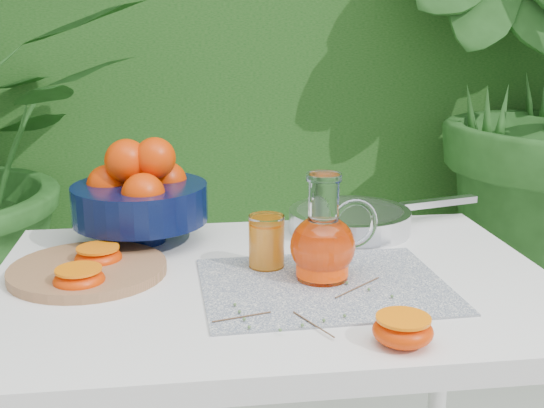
{
  "coord_description": "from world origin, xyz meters",
  "views": [
    {
      "loc": [
        -0.19,
        -1.09,
        1.19
      ],
      "look_at": [
        -0.03,
        0.06,
        0.88
      ],
      "focal_mm": 45.0,
      "sensor_mm": 36.0,
      "label": 1
    }
  ],
  "objects": [
    {
      "name": "hedge_backdrop",
      "position": [
        0.06,
        2.06,
        1.19
      ],
      "size": [
        8.0,
        1.65,
        2.5
      ],
      "color": "#164915",
      "rests_on": "ground"
    },
    {
      "name": "potted_plant_right",
      "position": [
        1.07,
        1.21,
        0.96
      ],
      "size": [
        2.71,
        2.71,
        1.93
      ],
      "primitive_type": "imported",
      "rotation": [
        0.0,
        0.0,
        2.46
      ],
      "color": "#214E1A",
      "rests_on": "ground"
    },
    {
      "name": "white_table",
      "position": [
        -0.03,
        0.04,
        0.67
      ],
      "size": [
        1.0,
        0.7,
        0.75
      ],
      "color": "white",
      "rests_on": "ground"
    },
    {
      "name": "placemat",
      "position": [
        0.05,
        -0.02,
        0.75
      ],
      "size": [
        0.43,
        0.34,
        0.0
      ],
      "primitive_type": "cube",
      "rotation": [
        0.0,
        0.0,
        0.03
      ],
      "color": "#0B1B41",
      "rests_on": "white_table"
    },
    {
      "name": "cutting_board",
      "position": [
        -0.36,
        0.09,
        0.76
      ],
      "size": [
        0.36,
        0.36,
        0.02
      ],
      "primitive_type": "cylinder",
      "rotation": [
        0.0,
        0.0,
        -0.34
      ],
      "color": "#986645",
      "rests_on": "white_table"
    },
    {
      "name": "fruit_bowl",
      "position": [
        -0.28,
        0.28,
        0.85
      ],
      "size": [
        0.32,
        0.32,
        0.22
      ],
      "color": "black",
      "rests_on": "white_table"
    },
    {
      "name": "juice_pitcher",
      "position": [
        0.05,
        0.01,
        0.82
      ],
      "size": [
        0.17,
        0.14,
        0.19
      ],
      "color": "white",
      "rests_on": "white_table"
    },
    {
      "name": "juice_tumbler",
      "position": [
        -0.04,
        0.08,
        0.8
      ],
      "size": [
        0.07,
        0.07,
        0.1
      ],
      "color": "white",
      "rests_on": "white_table"
    },
    {
      "name": "saute_pan",
      "position": [
        0.17,
        0.29,
        0.78
      ],
      "size": [
        0.48,
        0.32,
        0.05
      ],
      "color": "silver",
      "rests_on": "white_table"
    },
    {
      "name": "orange_halves",
      "position": [
        -0.2,
        -0.03,
        0.77
      ],
      "size": [
        0.59,
        0.48,
        0.04
      ],
      "color": "#EF4D02",
      "rests_on": "white_table"
    },
    {
      "name": "thyme_sprigs",
      "position": [
        0.0,
        -0.12,
        0.76
      ],
      "size": [
        0.3,
        0.24,
        0.01
      ],
      "color": "brown",
      "rests_on": "white_table"
    }
  ]
}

